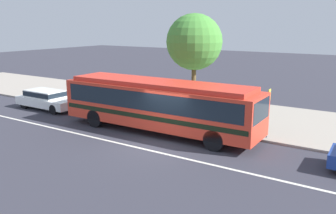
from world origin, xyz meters
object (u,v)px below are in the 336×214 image
(bus_stop_sign, at_px, (269,107))
(pedestrian_waiting_near_sign, at_px, (124,94))
(transit_bus, at_px, (159,103))
(sedan_behind_bus, at_px, (46,98))
(street_tree_near_stop, at_px, (194,42))

(bus_stop_sign, bearing_deg, pedestrian_waiting_near_sign, 173.60)
(transit_bus, relative_size, pedestrian_waiting_near_sign, 6.97)
(transit_bus, height_order, sedan_behind_bus, transit_bus)
(transit_bus, bearing_deg, pedestrian_waiting_near_sign, 148.43)
(transit_bus, height_order, bus_stop_sign, transit_bus)
(pedestrian_waiting_near_sign, bearing_deg, transit_bus, -31.57)
(pedestrian_waiting_near_sign, bearing_deg, street_tree_near_stop, 18.64)
(transit_bus, relative_size, sedan_behind_bus, 2.40)
(transit_bus, xyz_separation_m, street_tree_near_stop, (-0.37, 4.50, 2.97))
(street_tree_near_stop, bearing_deg, bus_stop_sign, -24.98)
(bus_stop_sign, height_order, street_tree_near_stop, street_tree_near_stop)
(transit_bus, bearing_deg, sedan_behind_bus, 178.50)
(pedestrian_waiting_near_sign, height_order, bus_stop_sign, bus_stop_sign)
(sedan_behind_bus, bearing_deg, street_tree_near_stop, 25.00)
(sedan_behind_bus, bearing_deg, transit_bus, -1.50)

